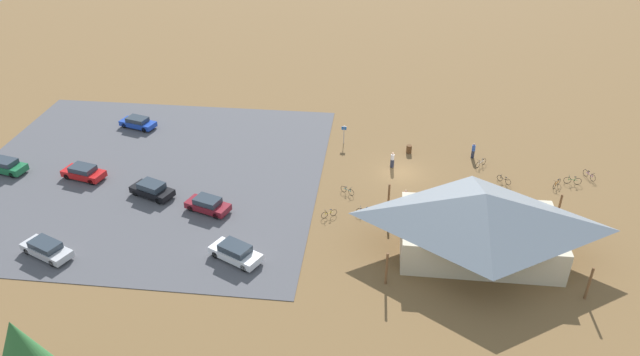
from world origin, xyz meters
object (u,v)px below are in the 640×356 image
bicycle_purple_front_row (589,175)px  bicycle_black_near_porch (504,180)px  bicycle_white_yard_left (481,163)px  car_silver_back_corner (46,249)px  pine_east (21,353)px  car_black_far_end (152,189)px  trash_bin (409,149)px  bicycle_orange_mid_cluster (557,184)px  bicycle_yellow_edge_north (329,214)px  bicycle_blue_yard_right (365,211)px  car_red_mid_lot (83,172)px  visitor_crossing_yard (405,197)px  visitor_by_pavilion (392,160)px  bike_pavilion (482,220)px  bicycle_green_lone_east (573,181)px  visitor_at_bikes (473,150)px  car_white_near_entry (235,252)px  bicycle_teal_yard_center (347,191)px  car_maroon_second_row (208,205)px  lot_sign (344,132)px  car_blue_end_stall (138,123)px  car_green_front_row (5,166)px

bicycle_purple_front_row → bicycle_black_near_porch: (8.87, 1.84, -0.03)m
bicycle_white_yard_left → car_silver_back_corner: bearing=27.1°
pine_east → car_silver_back_corner: 17.34m
bicycle_white_yard_left → car_black_far_end: size_ratio=0.28×
trash_bin → bicycle_black_near_porch: trash_bin is taller
bicycle_orange_mid_cluster → car_silver_back_corner: bearing=19.7°
bicycle_yellow_edge_north → bicycle_blue_yard_right: bearing=-165.3°
bicycle_blue_yard_right → car_black_far_end: (20.92, -0.75, 0.39)m
car_red_mid_lot → visitor_crossing_yard: bearing=178.0°
bicycle_orange_mid_cluster → visitor_by_pavilion: (16.54, -2.07, 0.56)m
bike_pavilion → pine_east: bearing=34.3°
car_black_far_end → visitor_crossing_yard: (-24.69, -1.30, 0.10)m
bicycle_green_lone_east → visitor_at_bikes: visitor_at_bikes is taller
bicycle_white_yard_left → visitor_at_bikes: visitor_at_bikes is taller
car_silver_back_corner → visitor_by_pavilion: (-29.01, -18.35, 0.20)m
car_red_mid_lot → car_white_near_entry: size_ratio=0.96×
bicycle_teal_yard_center → car_white_near_entry: car_white_near_entry is taller
car_black_far_end → bicycle_white_yard_left: bearing=-163.6°
bicycle_teal_yard_center → car_red_mid_lot: bearing=0.3°
car_maroon_second_row → visitor_at_bikes: visitor_at_bikes is taller
bike_pavilion → bicycle_purple_front_row: bearing=-133.5°
bicycle_orange_mid_cluster → car_silver_back_corner: 48.37m
bicycle_white_yard_left → visitor_at_bikes: bearing=-68.2°
lot_sign → bicycle_green_lone_east: (-23.80, 6.21, -1.01)m
bicycle_blue_yard_right → pine_east: bearing=51.8°
car_maroon_second_row → car_blue_end_stall: (13.12, -16.25, -0.03)m
pine_east → bicycle_yellow_edge_north: size_ratio=5.54×
pine_east → car_silver_back_corner: bearing=-63.4°
bicycle_purple_front_row → visitor_by_pavilion: bearing=-0.1°
car_white_near_entry → car_black_far_end: car_white_near_entry is taller
trash_bin → car_white_near_entry: bearing=54.2°
bicycle_white_yard_left → bicycle_black_near_porch: bearing=121.3°
lot_sign → bicycle_purple_front_row: size_ratio=1.36×
bicycle_purple_front_row → visitor_by_pavilion: visitor_by_pavilion is taller
bicycle_purple_front_row → visitor_at_bikes: visitor_at_bikes is taller
bicycle_black_near_porch → car_black_far_end: bearing=10.5°
bicycle_blue_yard_right → visitor_crossing_yard: 4.32m
pine_east → visitor_by_pavilion: bearing=-122.9°
trash_bin → bicycle_orange_mid_cluster: size_ratio=0.64×
bicycle_teal_yard_center → car_blue_end_stall: (25.99, -11.73, 0.34)m
bicycle_teal_yard_center → car_green_front_row: bearing=-0.3°
bicycle_white_yard_left → car_silver_back_corner: size_ratio=0.26×
car_maroon_second_row → visitor_by_pavilion: 20.05m
bike_pavilion → visitor_by_pavilion: size_ratio=8.95×
car_black_far_end → car_green_front_row: bearing=-9.2°
visitor_by_pavilion → bicycle_yellow_edge_north: bearing=60.0°
bike_pavilion → visitor_by_pavilion: bike_pavilion is taller
pine_east → visitor_crossing_yard: (-22.84, -26.26, -4.52)m
car_blue_end_stall → car_green_front_row: bearing=49.3°
bike_pavilion → bicycle_yellow_edge_north: bearing=-15.4°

